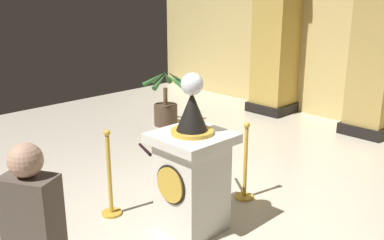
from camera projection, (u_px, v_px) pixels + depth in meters
name	position (u px, v px, depth m)	size (l,w,h in m)	color
ground_plane	(186.00, 223.00, 5.03)	(11.98, 11.98, 0.00)	beige
pedestal_clock	(192.00, 171.00, 4.74)	(0.76, 0.76, 1.78)	silver
stanchion_near	(245.00, 172.00, 5.54)	(0.24, 0.24, 1.02)	gold
stanchion_far	(110.00, 185.00, 5.13)	(0.24, 0.24, 1.07)	gold
velvet_rope	(180.00, 146.00, 5.21)	(1.18, 1.19, 0.22)	black
column_left	(277.00, 34.00, 9.12)	(0.90, 0.90, 3.36)	black
column_centre_rear	(378.00, 43.00, 7.67)	(0.84, 0.84, 3.36)	black
potted_palm_left	(165.00, 106.00, 8.54)	(0.90, 0.83, 1.11)	#4C3828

